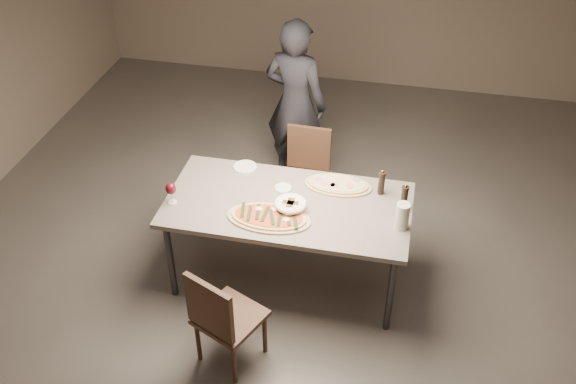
% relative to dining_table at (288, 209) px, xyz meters
% --- Properties ---
extents(room, '(7.00, 7.00, 7.00)m').
position_rel_dining_table_xyz_m(room, '(0.00, 0.00, 0.71)').
color(room, '#534D47').
rests_on(room, ground).
extents(dining_table, '(1.80, 0.90, 0.75)m').
position_rel_dining_table_xyz_m(dining_table, '(0.00, 0.00, 0.00)').
color(dining_table, slate).
rests_on(dining_table, ground).
extents(zucchini_pizza, '(0.61, 0.34, 0.05)m').
position_rel_dining_table_xyz_m(zucchini_pizza, '(-0.09, -0.21, 0.07)').
color(zucchini_pizza, tan).
rests_on(zucchini_pizza, dining_table).
extents(ham_pizza, '(0.51, 0.28, 0.04)m').
position_rel_dining_table_xyz_m(ham_pizza, '(0.33, 0.28, 0.07)').
color(ham_pizza, tan).
rests_on(ham_pizza, dining_table).
extents(bread_basket, '(0.23, 0.23, 0.08)m').
position_rel_dining_table_xyz_m(bread_basket, '(0.04, -0.09, 0.11)').
color(bread_basket, '#F5E8C7').
rests_on(bread_basket, dining_table).
extents(oil_dish, '(0.13, 0.13, 0.01)m').
position_rel_dining_table_xyz_m(oil_dish, '(-0.07, 0.16, 0.06)').
color(oil_dish, white).
rests_on(oil_dish, dining_table).
extents(pepper_mill_left, '(0.05, 0.05, 0.21)m').
position_rel_dining_table_xyz_m(pepper_mill_left, '(0.83, 0.12, 0.16)').
color(pepper_mill_left, black).
rests_on(pepper_mill_left, dining_table).
extents(pepper_mill_right, '(0.05, 0.05, 0.21)m').
position_rel_dining_table_xyz_m(pepper_mill_right, '(0.65, 0.26, 0.16)').
color(pepper_mill_right, black).
rests_on(pepper_mill_right, dining_table).
extents(carafe, '(0.10, 0.10, 0.20)m').
position_rel_dining_table_xyz_m(carafe, '(0.83, -0.10, 0.16)').
color(carafe, silver).
rests_on(carafe, dining_table).
extents(wine_glass, '(0.08, 0.08, 0.17)m').
position_rel_dining_table_xyz_m(wine_glass, '(-0.83, -0.18, 0.18)').
color(wine_glass, silver).
rests_on(wine_glass, dining_table).
extents(side_plate, '(0.18, 0.18, 0.01)m').
position_rel_dining_table_xyz_m(side_plate, '(-0.43, 0.37, 0.06)').
color(side_plate, white).
rests_on(side_plate, dining_table).
extents(chair_near, '(0.52, 0.52, 0.84)m').
position_rel_dining_table_xyz_m(chair_near, '(-0.25, -0.92, -0.22)').
color(chair_near, '#442B1C').
rests_on(chair_near, ground).
extents(chair_far, '(0.41, 0.41, 0.84)m').
position_rel_dining_table_xyz_m(chair_far, '(-0.02, 0.84, -0.22)').
color(chair_far, '#442B1C').
rests_on(chair_far, ground).
extents(diner, '(0.66, 0.51, 1.61)m').
position_rel_dining_table_xyz_m(diner, '(-0.23, 1.37, 0.11)').
color(diner, black).
rests_on(diner, ground).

